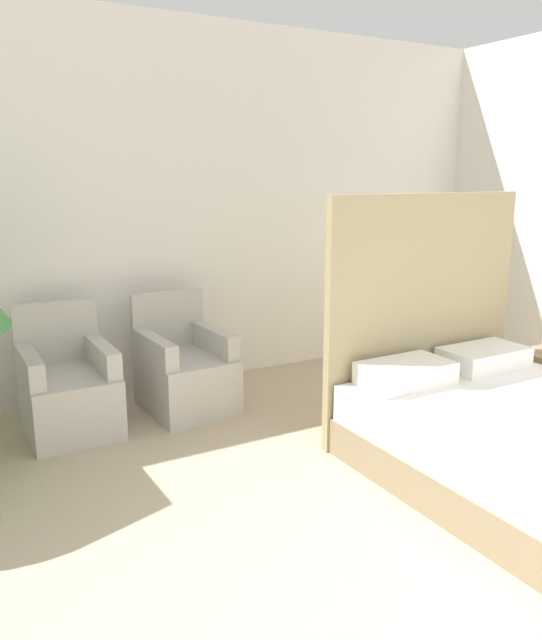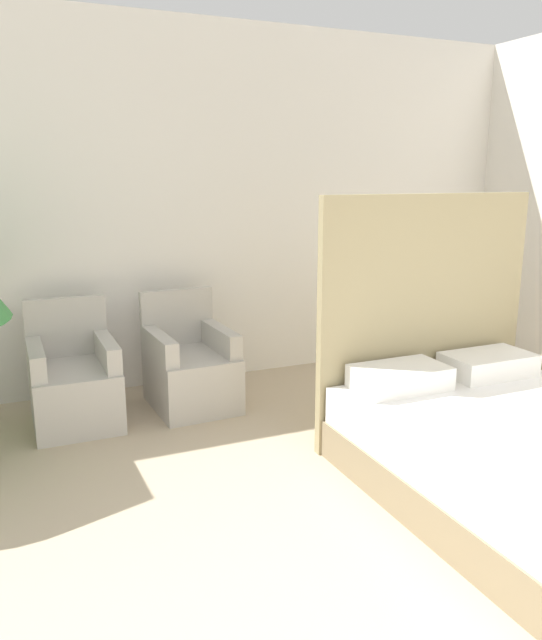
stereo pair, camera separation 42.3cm
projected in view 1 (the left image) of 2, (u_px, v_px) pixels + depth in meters
wall_back at (183, 208)px, 5.01m from camera, size 10.00×0.06×2.90m
bed at (542, 441)px, 3.42m from camera, size 1.54×2.23×1.60m
armchair_near_window_left at (69, 393)px, 4.22m from camera, size 0.57×0.70×0.84m
armchair_near_window_right at (185, 374)px, 4.62m from camera, size 0.60×0.73×0.84m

